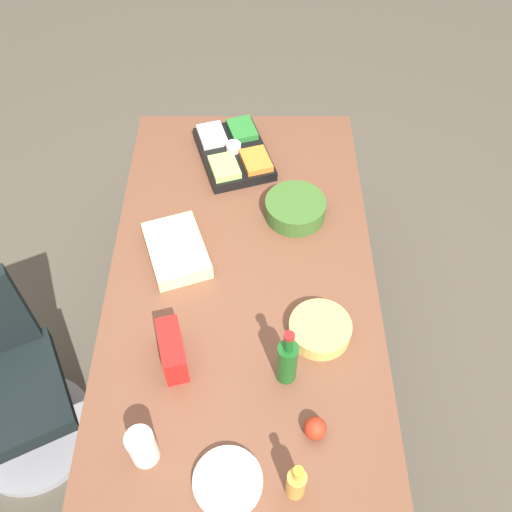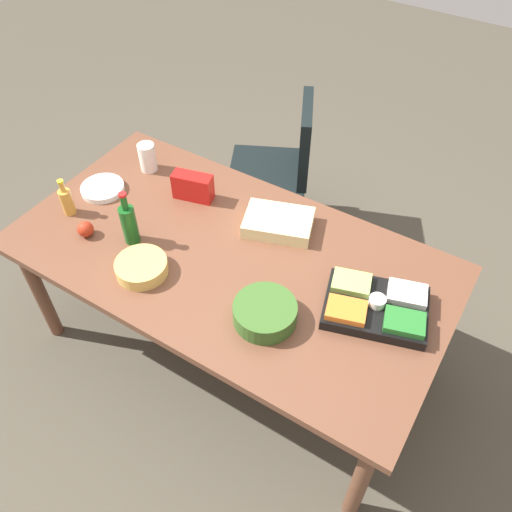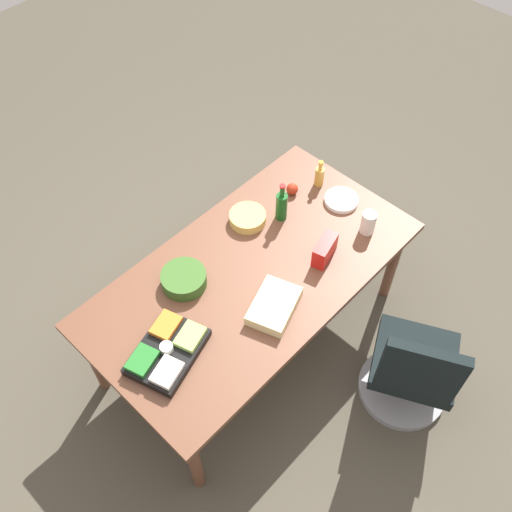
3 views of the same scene
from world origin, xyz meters
name	(u,v)px [view 1 (image 1 of 3)]	position (x,y,z in m)	size (l,w,h in m)	color
ground_plane	(245,362)	(0.00, 0.00, 0.00)	(10.00, 10.00, 0.00)	#494337
conference_table	(242,286)	(0.00, 0.00, 0.68)	(2.02, 1.07, 0.75)	brown
office_chair	(7,394)	(-0.33, 1.00, 0.35)	(0.64, 0.64, 0.91)	gray
sheet_cake	(177,250)	(0.10, 0.27, 0.79)	(0.32, 0.22, 0.07)	beige
veggie_tray	(234,152)	(0.70, 0.05, 0.79)	(0.49, 0.41, 0.09)	black
chip_bowl	(320,329)	(-0.27, -0.29, 0.79)	(0.23, 0.23, 0.06)	#D9B157
wine_bottle	(287,361)	(-0.44, -0.16, 0.86)	(0.07, 0.07, 0.28)	#14511A
chip_bag_red	(172,350)	(-0.37, 0.24, 0.82)	(0.20, 0.08, 0.14)	red
mayo_jar	(142,447)	(-0.72, 0.30, 0.83)	(0.09, 0.09, 0.15)	white
paper_plate_stack	(228,482)	(-0.80, 0.03, 0.77)	(0.22, 0.22, 0.03)	white
apple_red	(315,428)	(-0.64, -0.25, 0.79)	(0.08, 0.08, 0.08)	#AD2A16
dressing_bottle	(296,483)	(-0.83, -0.18, 0.83)	(0.08, 0.08, 0.20)	gold
salad_bowl	(295,208)	(0.33, -0.23, 0.80)	(0.26, 0.26, 0.08)	#365D23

